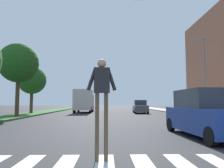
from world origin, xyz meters
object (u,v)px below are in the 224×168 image
Objects in this scene: sedan_midblock at (140,107)px; truck_box_delivery at (84,101)px; tree_far at (19,63)px; pedestrian_performer at (102,92)px; tree_distant at (32,80)px; street_lamp_right at (204,69)px; suv_crossing at (206,114)px.

truck_box_delivery reaches higher than sedan_midblock.
truck_box_delivery is (-7.64, 1.55, 0.84)m from sedan_midblock.
tree_far is 2.72× the size of pedestrian_performer.
street_lamp_right is (18.31, -5.76, 0.53)m from tree_distant.
tree_distant is 19.21m from street_lamp_right.
truck_box_delivery reaches higher than suv_crossing.
sedan_midblock is at bearing 119.79° from street_lamp_right.
sedan_midblock is 7.85m from truck_box_delivery.
pedestrian_performer is 25.06m from truck_box_delivery.
pedestrian_performer is 23.78m from sedan_midblock.
street_lamp_right reaches higher than tree_far.
tree_far is at bearing -145.87° from sedan_midblock.
tree_far is 17.14m from pedestrian_performer.
street_lamp_right is at bearing 0.51° from tree_far.
suv_crossing is at bearing -114.66° from street_lamp_right.
sedan_midblock is at bearing -11.47° from truck_box_delivery.
suv_crossing is at bearing -70.99° from truck_box_delivery.
tree_far reaches higher than suv_crossing.
suv_crossing reaches higher than sedan_midblock.
pedestrian_performer is 0.40× the size of truck_box_delivery.
truck_box_delivery is at bearing 141.28° from street_lamp_right.
tree_distant reaches higher than pedestrian_performer.
pedestrian_performer is at bearing -82.97° from truck_box_delivery.
tree_far is 1.09× the size of truck_box_delivery.
truck_box_delivery is (5.07, 10.17, -3.41)m from tree_far.
tree_distant is at bearing 97.31° from tree_far.
truck_box_delivery is at bearing 36.12° from tree_distant.
street_lamp_right is at bearing -60.21° from sedan_midblock.
truck_box_delivery reaches higher than pedestrian_performer.
pedestrian_performer is (8.89, -20.62, -2.40)m from tree_distant.
street_lamp_right is at bearing 65.34° from suv_crossing.
street_lamp_right reaches higher than sedan_midblock.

